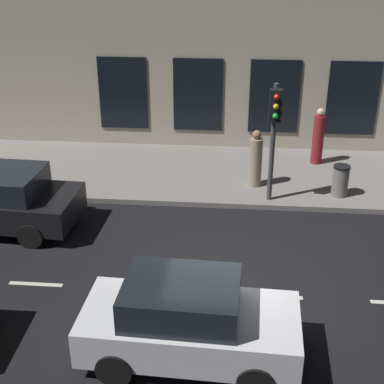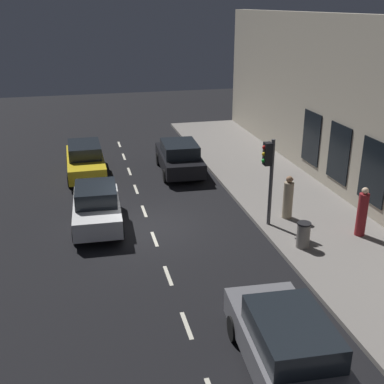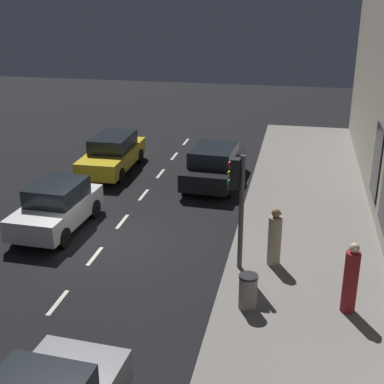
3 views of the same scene
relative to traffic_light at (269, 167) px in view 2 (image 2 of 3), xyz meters
name	(u,v)px [view 2 (image 2 of 3)]	position (x,y,z in m)	size (l,w,h in m)	color
ground_plane	(150,228)	(-4.27, 1.05, -2.45)	(60.00, 60.00, 0.00)	black
sidewalk	(301,210)	(1.98, 1.05, -2.37)	(4.50, 32.00, 0.15)	gray
building_facade	(368,118)	(4.52, 1.05, 1.36)	(0.65, 32.00, 7.63)	#B2A893
lane_centre_line	(154,239)	(-4.27, 0.05, -2.44)	(0.12, 27.20, 0.01)	beige
traffic_light	(269,167)	(0.00, 0.00, 0.00)	(0.48, 0.32, 3.32)	#424244
parked_car_0	(97,207)	(-6.20, 1.71, -1.66)	(1.95, 3.89, 1.58)	silver
parked_car_1	(288,346)	(-2.45, -7.44, -1.66)	(2.14, 4.58, 1.58)	slate
parked_car_2	(85,160)	(-6.42, 7.83, -1.66)	(1.88, 4.58, 1.58)	gold
parked_car_3	(179,157)	(-1.80, 7.15, -1.65)	(2.15, 4.49, 1.58)	black
pedestrian_0	(288,199)	(1.05, 0.40, -1.50)	(0.41, 0.41, 1.72)	gray
pedestrian_1	(362,213)	(2.99, -1.64, -1.44)	(0.41, 0.41, 1.84)	maroon
trash_bin	(303,235)	(0.56, -2.01, -1.84)	(0.48, 0.48, 0.91)	slate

